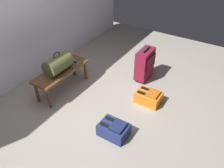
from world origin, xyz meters
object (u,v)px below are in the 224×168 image
object	(u,v)px
cell_phone	(74,62)
backpack_orange	(149,97)
suitcase_upright_burgundy	(145,64)
backpack_navy	(114,129)
bench	(61,73)
duffel_bag_olive	(58,64)

from	to	relation	value
cell_phone	backpack_orange	world-z (taller)	cell_phone
suitcase_upright_burgundy	backpack_orange	world-z (taller)	suitcase_upright_burgundy
backpack_navy	backpack_orange	bearing A→B (deg)	-7.03
backpack_navy	bench	bearing A→B (deg)	72.54
duffel_bag_olive	cell_phone	distance (m)	0.36
duffel_bag_olive	backpack_orange	bearing A→B (deg)	-69.34
backpack_navy	duffel_bag_olive	bearing A→B (deg)	74.29
cell_phone	suitcase_upright_burgundy	distance (m)	1.20
cell_phone	backpack_navy	size ratio (longest dim) A/B	0.38
duffel_bag_olive	backpack_orange	size ratio (longest dim) A/B	1.16
suitcase_upright_burgundy	duffel_bag_olive	bearing A→B (deg)	136.57
duffel_bag_olive	backpack_orange	xyz separation A→B (m)	(0.50, -1.34, -0.43)
suitcase_upright_burgundy	cell_phone	bearing A→B (deg)	126.91
cell_phone	suitcase_upright_burgundy	world-z (taller)	suitcase_upright_burgundy
suitcase_upright_burgundy	backpack_orange	xyz separation A→B (m)	(-0.54, -0.35, -0.22)
bench	backpack_navy	xyz separation A→B (m)	(-0.39, -1.23, -0.24)
bench	suitcase_upright_burgundy	size ratio (longest dim) A/B	1.67
bench	duffel_bag_olive	size ratio (longest dim) A/B	2.27
bench	cell_phone	size ratio (longest dim) A/B	6.94
suitcase_upright_burgundy	backpack_navy	distance (m)	1.43
cell_phone	backpack_navy	xyz separation A→B (m)	(-0.68, -1.20, -0.30)
duffel_bag_olive	backpack_navy	size ratio (longest dim) A/B	1.16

